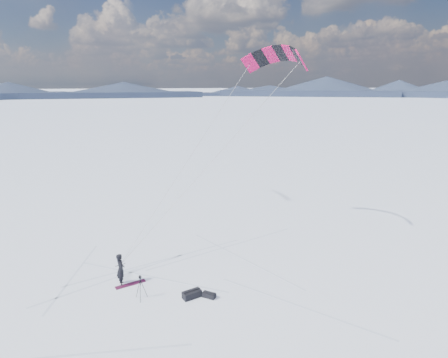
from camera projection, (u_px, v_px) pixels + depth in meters
name	position (u px, v px, depth m)	size (l,w,h in m)	color
ground	(161.00, 291.00, 19.18)	(1800.00, 1800.00, 0.00)	white
horizon_hills	(159.00, 237.00, 18.45)	(704.84, 706.81, 8.00)	#1A2335
snow_tracks	(156.00, 300.00, 18.45)	(17.62, 14.39, 0.01)	silver
snowkiter	(122.00, 284.00, 19.88)	(0.64, 0.42, 1.75)	black
snowboard	(131.00, 284.00, 19.84)	(1.60, 0.30, 0.04)	maroon
tripod	(140.00, 284.00, 18.33)	(0.57, 0.59, 1.25)	black
gear_bag_a	(192.00, 294.00, 18.61)	(1.00, 0.59, 0.42)	black
gear_bag_b	(209.00, 295.00, 18.63)	(0.67, 0.70, 0.30)	black
power_kite	(276.00, 59.00, 23.57)	(11.99, 5.41, 11.59)	#B70A46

